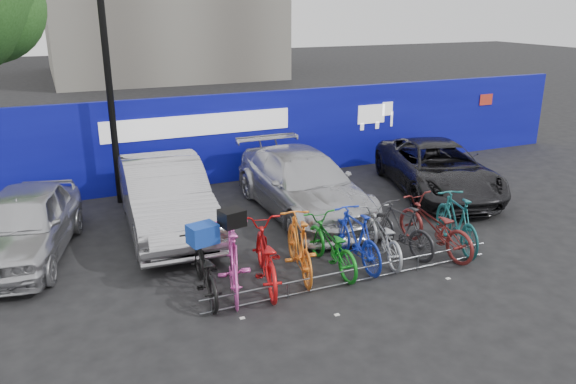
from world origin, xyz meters
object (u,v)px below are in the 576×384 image
bike_6 (382,236)px  bike_8 (434,227)px  bike_0 (204,269)px  bike_4 (331,245)px  bike_rack (356,275)px  car_1 (165,196)px  bike_7 (402,228)px  bike_3 (299,245)px  car_0 (24,224)px  bike_9 (457,221)px  car_3 (437,168)px  bike_1 (233,259)px  bike_2 (265,256)px  lamppost (107,67)px  car_2 (303,184)px  bike_5 (356,238)px

bike_6 → bike_8: bearing=-176.9°
bike_0 → bike_4: bearing=-175.8°
bike_rack → bike_6: bearing=36.0°
car_1 → bike_7: size_ratio=2.73×
bike_rack → bike_3: (-0.76, 0.73, 0.40)m
car_1 → bike_3: size_ratio=2.47×
car_0 → bike_7: bearing=-7.2°
bike_6 → bike_9: 1.65m
car_1 → car_3: bearing=0.7°
bike_0 → bike_1: 0.50m
bike_2 → bike_4: (1.30, 0.06, -0.05)m
car_0 → bike_9: car_0 is taller
car_3 → bike_8: bearing=-112.2°
bike_rack → bike_2: (-1.45, 0.62, 0.37)m
lamppost → car_2: (3.83, -2.41, -2.57)m
bike_8 → bike_0: bearing=-7.9°
bike_1 → car_3: bearing=-140.7°
bike_2 → bike_5: size_ratio=1.12×
lamppost → car_3: lamppost is taller
car_0 → bike_0: bearing=-30.9°
bike_7 → car_2: bearing=-84.5°
bike_rack → car_2: 3.68m
bike_rack → bike_3: bearing=136.3°
lamppost → bike_2: size_ratio=3.01×
bike_7 → car_0: bearing=-32.6°
bike_5 → car_1: bearing=-47.4°
bike_0 → bike_7: 3.97m
bike_8 → bike_9: bearing=172.1°
bike_1 → car_1: bearing=-66.8°
car_3 → bike_2: bearing=-137.4°
bike_4 → bike_6: (1.10, 0.02, -0.02)m
bike_0 → bike_4: bike_4 is taller
bike_7 → bike_9: bike_9 is taller
lamppost → bike_0: 6.06m
bike_9 → bike_2: bearing=12.8°
bike_3 → bike_8: 2.82m
bike_8 → car_0: bearing=-28.3°
car_2 → bike_8: size_ratio=2.40×
bike_rack → bike_7: (1.45, 0.78, 0.35)m
bike_3 → bike_8: size_ratio=0.93×
bike_2 → bike_5: bearing=-165.5°
car_0 → bike_9: (7.86, -2.91, -0.11)m
bike_0 → bike_2: (1.06, -0.05, 0.06)m
bike_4 → bike_9: bike_9 is taller
bike_1 → bike_6: size_ratio=1.13×
bike_1 → bike_2: 0.59m
car_1 → bike_1: car_1 is taller
car_1 → bike_8: car_1 is taller
car_2 → bike_8: car_2 is taller
bike_0 → bike_5: bearing=-175.8°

